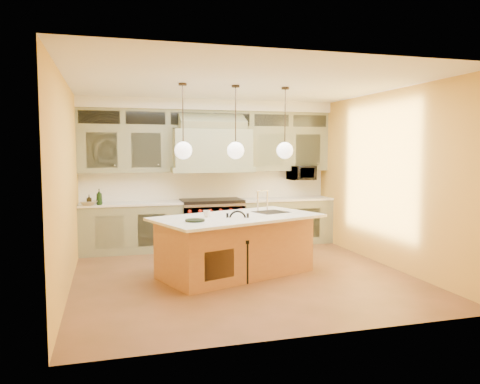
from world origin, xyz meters
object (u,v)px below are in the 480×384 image
object	(u,v)px
range	(212,223)
kitchen_island	(236,244)
counter_stool	(237,242)
microwave	(301,173)

from	to	relation	value
range	kitchen_island	size ratio (longest dim) A/B	0.43
range	counter_stool	xyz separation A→B (m)	(-0.14, -2.42, 0.09)
kitchen_island	microwave	size ratio (longest dim) A/B	5.19
range	kitchen_island	xyz separation A→B (m)	(-0.07, -2.08, -0.01)
kitchen_island	range	bearing A→B (deg)	68.40
counter_stool	microwave	xyz separation A→B (m)	(2.09, 2.52, 0.87)
counter_stool	range	bearing A→B (deg)	104.42
counter_stool	microwave	bearing A→B (deg)	68.12
range	counter_stool	distance (m)	2.42
kitchen_island	microwave	xyz separation A→B (m)	(2.02, 2.19, 0.98)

